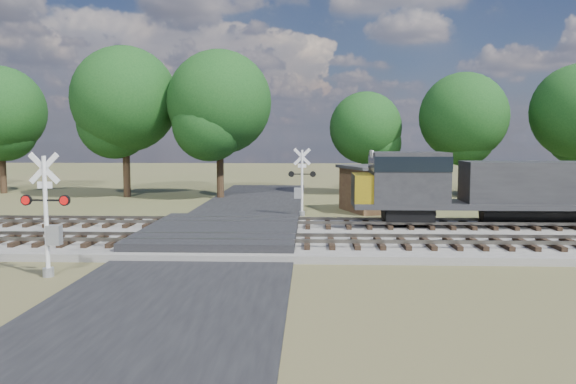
{
  "coord_description": "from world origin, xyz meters",
  "views": [
    {
      "loc": [
        4.13,
        -25.14,
        4.71
      ],
      "look_at": [
        3.03,
        2.0,
        2.1
      ],
      "focal_mm": 35.0,
      "sensor_mm": 36.0,
      "label": 1
    }
  ],
  "objects": [
    {
      "name": "track_near",
      "position": [
        3.12,
        -2.0,
        0.41
      ],
      "size": [
        140.0,
        2.6,
        0.33
      ],
      "color": "black",
      "rests_on": "ballast_bed"
    },
    {
      "name": "ground",
      "position": [
        0.0,
        0.0,
        0.0
      ],
      "size": [
        160.0,
        160.0,
        0.0
      ],
      "primitive_type": "plane",
      "color": "#4E542D",
      "rests_on": "ground"
    },
    {
      "name": "road",
      "position": [
        0.0,
        0.0,
        0.04
      ],
      "size": [
        7.0,
        60.0,
        0.08
      ],
      "primitive_type": "cube",
      "color": "black",
      "rests_on": "ground"
    },
    {
      "name": "treeline",
      "position": [
        6.63,
        19.93,
        7.05
      ],
      "size": [
        83.72,
        11.6,
        11.94
      ],
      "color": "black",
      "rests_on": "ground"
    },
    {
      "name": "equipment_shed",
      "position": [
        8.55,
        11.16,
        1.5
      ],
      "size": [
        5.53,
        5.53,
        2.96
      ],
      "rotation": [
        0.0,
        0.0,
        0.34
      ],
      "color": "#3F261B",
      "rests_on": "ground"
    },
    {
      "name": "ballast_bed",
      "position": [
        10.0,
        0.5,
        0.15
      ],
      "size": [
        140.0,
        10.0,
        0.3
      ],
      "primitive_type": "cube",
      "color": "gray",
      "rests_on": "ground"
    },
    {
      "name": "crossing_panel",
      "position": [
        0.0,
        0.5,
        0.32
      ],
      "size": [
        7.0,
        9.0,
        0.62
      ],
      "primitive_type": "cube",
      "color": "#262628",
      "rests_on": "ground"
    },
    {
      "name": "crossing_signal_near",
      "position": [
        -4.72,
        -6.72,
        1.77
      ],
      "size": [
        1.71,
        0.37,
        4.24
      ],
      "rotation": [
        0.0,
        0.0,
        -0.03
      ],
      "color": "silver",
      "rests_on": "ground"
    },
    {
      "name": "crossing_signal_far",
      "position": [
        3.53,
        8.6,
        1.71
      ],
      "size": [
        1.66,
        0.36,
        4.12
      ],
      "rotation": [
        0.0,
        0.0,
        3.13
      ],
      "color": "silver",
      "rests_on": "ground"
    },
    {
      "name": "track_far",
      "position": [
        3.12,
        3.0,
        0.41
      ],
      "size": [
        140.0,
        2.6,
        0.33
      ],
      "color": "black",
      "rests_on": "ballast_bed"
    }
  ]
}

